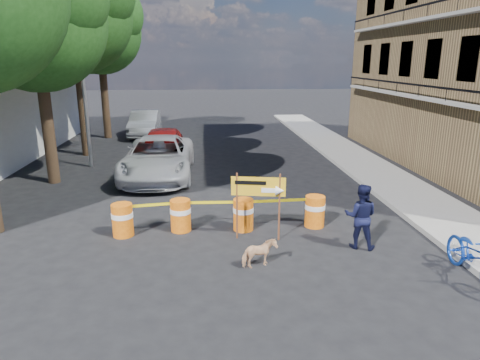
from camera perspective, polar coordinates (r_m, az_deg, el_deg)
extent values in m
plane|color=black|center=(10.73, 0.66, -9.80)|extent=(120.00, 120.00, 0.00)
cube|color=gray|center=(17.78, 18.97, 0.05)|extent=(2.40, 40.00, 0.15)
cylinder|color=#332316|center=(17.77, -24.31, 7.11)|extent=(0.44, 0.44, 4.76)
sphere|color=#1D4A15|center=(17.68, -25.67, 18.59)|extent=(5.00, 5.00, 5.00)
sphere|color=#1D4A15|center=(18.48, -26.99, 16.12)|extent=(3.50, 3.50, 3.50)
cylinder|color=#332316|center=(22.49, -20.30, 9.79)|extent=(0.44, 0.44, 5.32)
sphere|color=#1D4A15|center=(22.50, -21.32, 19.92)|extent=(5.40, 5.40, 5.40)
sphere|color=#1D4A15|center=(23.31, -22.66, 17.72)|extent=(3.78, 3.78, 3.78)
cylinder|color=#332316|center=(27.35, -17.58, 10.51)|extent=(0.44, 0.44, 4.93)
sphere|color=#1D4A15|center=(27.31, -18.25, 18.24)|extent=(4.80, 4.80, 4.80)
sphere|color=#1D4A15|center=(26.73, -16.79, 20.32)|extent=(3.60, 3.60, 3.60)
sphere|color=#1D4A15|center=(28.02, -19.34, 16.62)|extent=(3.36, 3.36, 3.36)
cylinder|color=gray|center=(19.79, -20.26, 13.01)|extent=(0.16, 0.16, 8.00)
cylinder|color=#CC520C|center=(12.03, -15.39, -5.17)|extent=(0.56, 0.56, 0.90)
cylinder|color=white|center=(11.98, -15.44, -4.49)|extent=(0.58, 0.58, 0.14)
cylinder|color=#CC520C|center=(12.04, -7.92, -4.70)|extent=(0.56, 0.56, 0.90)
cylinder|color=white|center=(11.99, -7.95, -4.03)|extent=(0.58, 0.58, 0.14)
cylinder|color=#CC520C|center=(11.99, 0.44, -4.63)|extent=(0.56, 0.56, 0.90)
cylinder|color=white|center=(11.94, 0.45, -3.96)|extent=(0.58, 0.58, 0.14)
cylinder|color=#CC520C|center=(12.42, 9.94, -4.14)|extent=(0.56, 0.56, 0.90)
cylinder|color=white|center=(12.37, 9.97, -3.49)|extent=(0.58, 0.58, 0.14)
cylinder|color=#592D19|center=(11.27, -0.40, -3.50)|extent=(0.05, 0.05, 1.82)
cylinder|color=#592D19|center=(11.21, 5.26, -3.68)|extent=(0.05, 0.05, 1.82)
cube|color=gold|center=(11.06, 2.45, -0.88)|extent=(1.40, 0.29, 0.51)
cube|color=white|center=(11.05, 3.91, -1.40)|extent=(0.40, 0.09, 0.12)
cone|color=white|center=(11.05, 5.32, -1.44)|extent=(0.27, 0.30, 0.26)
cube|color=black|center=(11.02, 1.41, -0.37)|extent=(0.80, 0.16, 0.10)
imported|color=black|center=(11.19, 15.79, -4.68)|extent=(0.99, 0.89, 1.68)
imported|color=#1641B3|center=(10.44, 29.11, -6.31)|extent=(0.80, 1.16, 2.13)
imported|color=#E7B484|center=(9.97, 2.58, -9.77)|extent=(0.88, 0.61, 0.68)
imported|color=silver|center=(17.59, -10.86, 2.94)|extent=(2.75, 5.85, 1.62)
imported|color=#A6110D|center=(19.81, -10.23, 4.44)|extent=(1.99, 4.85, 1.64)
imported|color=#9EA0A5|center=(27.57, -12.56, 7.37)|extent=(1.72, 4.76, 1.56)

